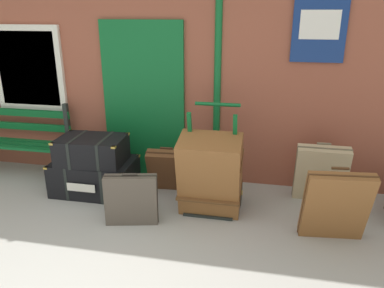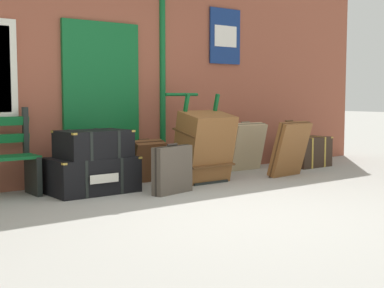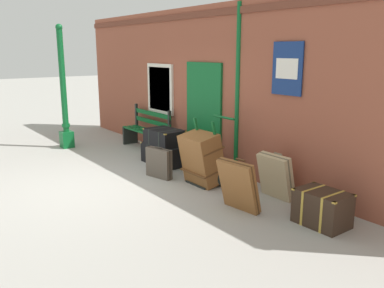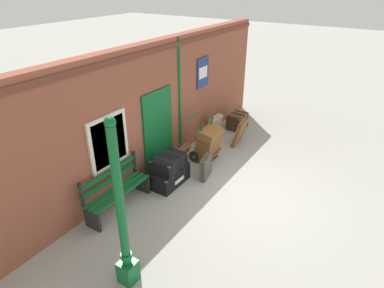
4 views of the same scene
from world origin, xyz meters
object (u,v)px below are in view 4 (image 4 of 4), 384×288
object	(u,v)px
suitcase_charcoal	(214,127)
suitcase_tan	(206,167)
steamer_trunk_base	(168,175)
suitcase_umber	(182,155)
lamp_post	(123,228)
steamer_trunk_middle	(169,162)
corner_trunk	(237,121)
suitcase_cream	(240,132)
platform_bench	(116,190)
porters_trolley	(202,149)
large_brown_trunk	(208,144)

from	to	relation	value
suitcase_charcoal	suitcase_tan	bearing A→B (deg)	-155.85
steamer_trunk_base	suitcase_charcoal	distance (m)	2.79
steamer_trunk_base	suitcase_tan	distance (m)	0.96
suitcase_charcoal	suitcase_umber	distance (m)	1.89
lamp_post	steamer_trunk_middle	size ratio (longest dim) A/B	3.52
steamer_trunk_middle	corner_trunk	distance (m)	3.86
suitcase_cream	suitcase_tan	bearing A→B (deg)	-178.15
suitcase_cream	suitcase_umber	size ratio (longest dim) A/B	1.38
suitcase_tan	platform_bench	bearing A→B (deg)	154.76
suitcase_tan	lamp_post	bearing A→B (deg)	-171.24
platform_bench	corner_trunk	size ratio (longest dim) A/B	2.31
porters_trolley	suitcase_umber	size ratio (longest dim) A/B	2.03
large_brown_trunk	steamer_trunk_middle	bearing A→B (deg)	172.64
suitcase_tan	steamer_trunk_middle	bearing A→B (deg)	140.31
lamp_post	suitcase_umber	size ratio (longest dim) A/B	5.05
platform_bench	suitcase_umber	distance (m)	2.26
platform_bench	steamer_trunk_middle	bearing A→B (deg)	-15.94
suitcase_tan	suitcase_umber	xyz separation A→B (m)	(0.16, 0.84, 0.01)
steamer_trunk_base	porters_trolley	world-z (taller)	porters_trolley
suitcase_cream	porters_trolley	bearing A→B (deg)	158.65
lamp_post	steamer_trunk_base	bearing A→B (deg)	23.31
suitcase_cream	steamer_trunk_middle	bearing A→B (deg)	169.45
porters_trolley	platform_bench	bearing A→B (deg)	171.93
suitcase_cream	corner_trunk	distance (m)	1.20
steamer_trunk_base	porters_trolley	bearing A→B (deg)	-2.12
steamer_trunk_middle	suitcase_tan	size ratio (longest dim) A/B	1.40
lamp_post	platform_bench	bearing A→B (deg)	48.79
platform_bench	porters_trolley	xyz separation A→B (m)	(2.88, -0.41, -0.18)
suitcase_tan	corner_trunk	size ratio (longest dim) A/B	0.86
platform_bench	suitcase_tan	world-z (taller)	platform_bench
lamp_post	suitcase_charcoal	size ratio (longest dim) A/B	3.92
lamp_post	corner_trunk	xyz separation A→B (m)	(6.54, 1.17, -0.87)
lamp_post	platform_bench	world-z (taller)	lamp_post
suitcase_charcoal	corner_trunk	xyz separation A→B (m)	(1.09, -0.27, -0.13)
steamer_trunk_middle	suitcase_tan	xyz separation A→B (m)	(0.71, -0.59, -0.30)
large_brown_trunk	suitcase_charcoal	size ratio (longest dim) A/B	1.27
steamer_trunk_middle	suitcase_charcoal	size ratio (longest dim) A/B	1.11
steamer_trunk_middle	suitcase_charcoal	bearing A→B (deg)	6.81
suitcase_charcoal	suitcase_umber	xyz separation A→B (m)	(-1.89, -0.08, -0.08)
suitcase_tan	corner_trunk	distance (m)	3.20
platform_bench	corner_trunk	world-z (taller)	platform_bench
suitcase_cream	suitcase_tan	size ratio (longest dim) A/B	1.34
lamp_post	platform_bench	size ratio (longest dim) A/B	1.83
steamer_trunk_base	platform_bench	bearing A→B (deg)	165.49
platform_bench	large_brown_trunk	xyz separation A→B (m)	(2.88, -0.59, 0.03)
steamer_trunk_base	lamp_post	bearing A→B (deg)	-156.69
suitcase_cream	suitcase_charcoal	bearing A→B (deg)	92.73
platform_bench	suitcase_cream	size ratio (longest dim) A/B	2.00
steamer_trunk_middle	suitcase_umber	bearing A→B (deg)	15.75
steamer_trunk_base	porters_trolley	distance (m)	1.52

